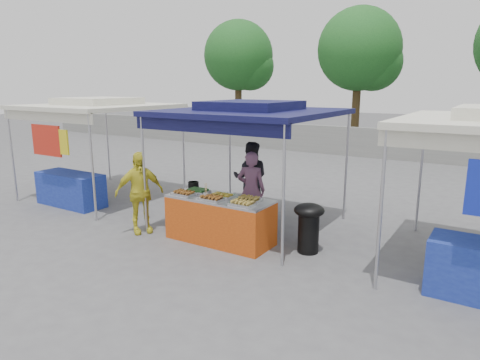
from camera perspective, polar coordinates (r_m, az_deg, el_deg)
The scene contains 22 objects.
ground_plane at distance 8.22m, azimuth -2.26°, elevation -7.93°, with size 80.00×80.00×0.00m, color #525254.
back_wall at distance 18.03m, azimuth 18.01°, elevation 4.66°, with size 40.00×0.25×1.20m, color slate.
main_canopy at distance 8.54m, azimuth 1.34°, elevation 9.14°, with size 3.20×3.20×2.57m.
neighbor_stall_left at distance 11.33m, azimuth -19.78°, elevation 5.33°, with size 3.20×3.20×2.57m.
tree_0 at distance 23.23m, azimuth 0.16°, elevation 15.90°, with size 3.65×3.61×6.21m.
tree_1 at distance 20.32m, azimuth 16.03°, elevation 16.00°, with size 3.67×3.64×6.25m.
vendor_table at distance 8.01m, azimuth -2.69°, elevation -5.29°, with size 2.00×0.80×0.85m.
food_tray_fl at distance 8.11m, azimuth -7.50°, elevation -1.79°, with size 0.42×0.30×0.07m.
food_tray_fm at distance 7.70m, azimuth -3.77°, elevation -2.47°, with size 0.42×0.30×0.07m.
food_tray_fr at distance 7.36m, azimuth 0.30°, elevation -3.16°, with size 0.42×0.30×0.07m.
food_tray_bl at distance 8.27m, azimuth -5.65°, elevation -1.45°, with size 0.42×0.30×0.07m.
food_tray_bm at distance 7.91m, azimuth -2.33°, elevation -2.04°, with size 0.42×0.30×0.07m.
food_tray_br at distance 7.62m, azimuth 1.22°, elevation -2.60°, with size 0.42×0.30×0.07m.
cooking_pot at distance 8.65m, azimuth -6.23°, elevation -0.65°, with size 0.22×0.22×0.13m, color black.
skewer_cup at distance 7.77m, azimuth -4.57°, elevation -2.17°, with size 0.09×0.09×0.11m, color #ACABB2.
wok_burner at distance 7.55m, azimuth 9.15°, elevation -5.74°, with size 0.53×0.53×0.89m.
crate_left at distance 8.81m, azimuth -3.24°, elevation -5.39°, with size 0.55×0.39×0.33m, color #122394.
crate_right at distance 8.49m, azimuth 0.56°, elevation -6.10°, with size 0.54×0.38×0.33m, color #122394.
crate_stacked at distance 8.39m, azimuth 0.57°, elevation -4.04°, with size 0.51×0.36×0.31m, color #122394.
vendor_woman at distance 8.68m, azimuth 1.49°, elevation -1.34°, with size 0.58×0.38×1.59m, color #7D506E.
helper_man at distance 9.67m, azimuth 1.41°, elevation 0.28°, with size 0.80×0.62×1.65m, color black.
customer_person at distance 8.61m, azimuth -13.26°, elevation -1.65°, with size 0.95×0.40×1.63m, color gold.
Camera 1 is at (4.38, -6.34, 2.87)m, focal length 32.00 mm.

